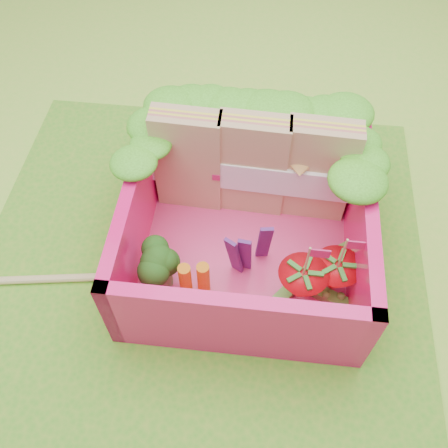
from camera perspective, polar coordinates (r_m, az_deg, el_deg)
ground at (r=2.96m, az=-2.72°, el=-4.80°), size 14.00×14.00×0.00m
placemat at (r=2.95m, az=-2.73°, el=-4.65°), size 2.60×2.60×0.03m
bento_floor at (r=2.96m, az=2.46°, el=-2.76°), size 1.30×1.30×0.05m
bento_box at (r=2.76m, az=2.64°, el=0.06°), size 1.30×1.30×0.55m
lettuce_ruffle at (r=2.83m, az=3.73°, el=11.87°), size 1.43×0.77×0.11m
sandwich_stack at (r=2.88m, az=3.36°, el=6.61°), size 1.25×0.22×0.69m
broccoli at (r=2.67m, az=-7.44°, el=-4.61°), size 0.32×0.32×0.27m
carrot_sticks at (r=2.69m, az=-3.43°, el=-6.33°), size 0.16×0.10×0.25m
purple_wedges at (r=2.70m, az=2.74°, el=-3.10°), size 0.23×0.15×0.38m
strawberry_left at (r=2.68m, az=8.75°, el=-6.94°), size 0.26×0.26×0.50m
strawberry_right at (r=2.74m, az=12.47°, el=-5.94°), size 0.25×0.25×0.49m
snap_peas at (r=2.81m, az=10.10°, el=-7.07°), size 0.61×0.62×0.05m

